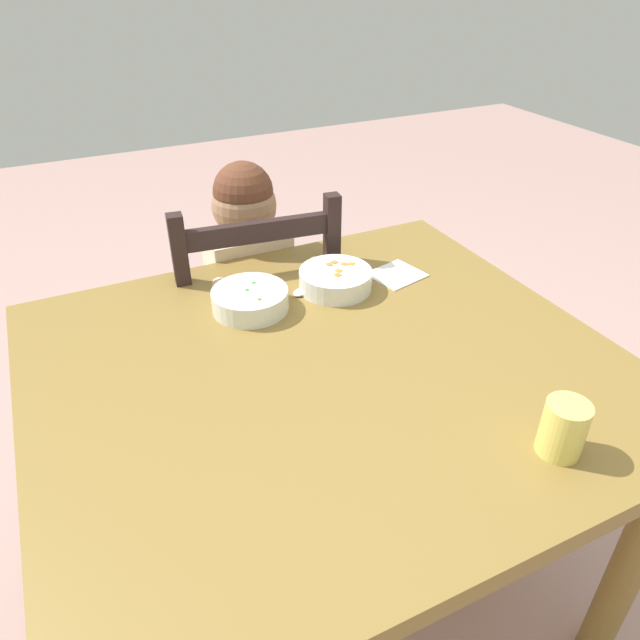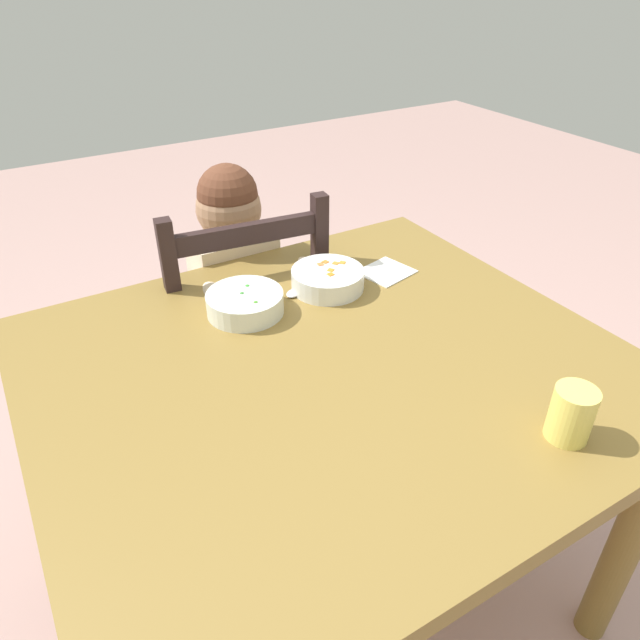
# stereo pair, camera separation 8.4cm
# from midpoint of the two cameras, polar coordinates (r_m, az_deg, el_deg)

# --- Properties ---
(ground_plane) EXTENTS (8.00, 8.00, 0.00)m
(ground_plane) POSITION_cam_midpoint_polar(r_m,az_deg,el_deg) (1.68, 2.14, -24.08)
(ground_plane) COLOR tan
(dining_table) EXTENTS (1.12, 1.01, 0.72)m
(dining_table) POSITION_cam_midpoint_polar(r_m,az_deg,el_deg) (1.21, 2.74, -8.06)
(dining_table) COLOR olive
(dining_table) RESTS_ON ground
(dining_chair) EXTENTS (0.47, 0.47, 0.89)m
(dining_chair) POSITION_cam_midpoint_polar(r_m,az_deg,el_deg) (1.73, -5.06, -1.36)
(dining_chair) COLOR black
(dining_chair) RESTS_ON ground
(child_figure) EXTENTS (0.32, 0.31, 0.94)m
(child_figure) POSITION_cam_midpoint_polar(r_m,az_deg,el_deg) (1.63, -5.10, 3.95)
(child_figure) COLOR beige
(child_figure) RESTS_ON ground
(bowl_of_peas) EXTENTS (0.17, 0.17, 0.05)m
(bowl_of_peas) POSITION_cam_midpoint_polar(r_m,az_deg,el_deg) (1.30, -4.97, 1.99)
(bowl_of_peas) COLOR white
(bowl_of_peas) RESTS_ON dining_table
(bowl_of_carrots) EXTENTS (0.17, 0.17, 0.05)m
(bowl_of_carrots) POSITION_cam_midpoint_polar(r_m,az_deg,el_deg) (1.38, 3.27, 3.97)
(bowl_of_carrots) COLOR white
(bowl_of_carrots) RESTS_ON dining_table
(spoon) EXTENTS (0.13, 0.09, 0.01)m
(spoon) POSITION_cam_midpoint_polar(r_m,az_deg,el_deg) (1.38, 0.35, 3.02)
(spoon) COLOR silver
(spoon) RESTS_ON dining_table
(drinking_cup) EXTENTS (0.07, 0.07, 0.10)m
(drinking_cup) POSITION_cam_midpoint_polar(r_m,az_deg,el_deg) (1.03, 24.79, -9.62)
(drinking_cup) COLOR #E8D763
(drinking_cup) RESTS_ON dining_table
(paper_napkin) EXTENTS (0.14, 0.13, 0.00)m
(paper_napkin) POSITION_cam_midpoint_polar(r_m,az_deg,el_deg) (1.46, 9.09, 4.34)
(paper_napkin) COLOR white
(paper_napkin) RESTS_ON dining_table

